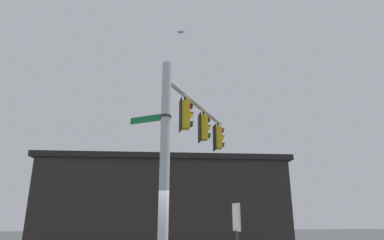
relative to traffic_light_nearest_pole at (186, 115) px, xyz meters
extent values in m
cylinder|color=#ADB2B7|center=(1.23, -0.85, -1.97)|extent=(0.32, 0.32, 6.74)
cylinder|color=#ADB2B7|center=(-1.07, 0.70, 0.79)|extent=(4.72, 3.27, 0.19)
cylinder|color=black|center=(0.00, -0.02, 0.61)|extent=(0.08, 0.08, 0.18)
cube|color=gold|center=(0.00, -0.02, -0.01)|extent=(0.36, 0.30, 1.05)
sphere|color=#590F0F|center=(0.00, 0.17, 0.34)|extent=(0.22, 0.22, 0.22)
cube|color=gold|center=(0.00, 0.19, 0.44)|extent=(0.24, 0.20, 0.03)
sphere|color=yellow|center=(0.00, 0.17, -0.01)|extent=(0.22, 0.22, 0.22)
cube|color=gold|center=(0.00, 0.19, 0.09)|extent=(0.24, 0.20, 0.03)
sphere|color=#0F4C19|center=(0.00, 0.17, -0.36)|extent=(0.22, 0.22, 0.22)
cube|color=gold|center=(0.00, 0.19, -0.26)|extent=(0.24, 0.20, 0.03)
cube|color=black|center=(0.00, -0.19, -0.01)|extent=(0.54, 0.03, 1.22)
cylinder|color=black|center=(-1.55, 1.03, 0.61)|extent=(0.08, 0.08, 0.18)
cube|color=gold|center=(-1.55, 1.03, -0.01)|extent=(0.36, 0.30, 1.05)
sphere|color=#590F0F|center=(-1.55, 1.22, 0.34)|extent=(0.22, 0.22, 0.22)
cube|color=gold|center=(-1.55, 1.24, 0.44)|extent=(0.24, 0.20, 0.03)
sphere|color=yellow|center=(-1.55, 1.22, -0.01)|extent=(0.22, 0.22, 0.22)
cube|color=gold|center=(-1.55, 1.24, 0.09)|extent=(0.24, 0.20, 0.03)
sphere|color=#0F4C19|center=(-1.55, 1.22, -0.36)|extent=(0.22, 0.22, 0.22)
cube|color=gold|center=(-1.55, 1.24, -0.26)|extent=(0.24, 0.20, 0.03)
cube|color=black|center=(-1.55, 0.86, -0.01)|extent=(0.54, 0.03, 1.22)
cylinder|color=black|center=(-3.11, 2.08, 0.61)|extent=(0.08, 0.08, 0.18)
cube|color=gold|center=(-3.11, 2.08, -0.01)|extent=(0.36, 0.30, 1.05)
sphere|color=#590F0F|center=(-3.11, 2.26, 0.34)|extent=(0.22, 0.22, 0.22)
cube|color=gold|center=(-3.11, 2.28, 0.44)|extent=(0.24, 0.20, 0.03)
sphere|color=yellow|center=(-3.11, 2.26, -0.01)|extent=(0.22, 0.22, 0.22)
cube|color=gold|center=(-3.11, 2.28, 0.09)|extent=(0.24, 0.20, 0.03)
sphere|color=#0F4C19|center=(-3.11, 2.26, -0.36)|extent=(0.22, 0.22, 0.22)
cube|color=gold|center=(-3.11, 2.28, -0.26)|extent=(0.24, 0.20, 0.03)
cube|color=black|center=(-3.11, 1.91, -0.01)|extent=(0.54, 0.03, 1.22)
cube|color=#147238|center=(0.81, -1.48, -0.50)|extent=(0.67, 0.97, 0.22)
cube|color=white|center=(0.81, -1.49, -0.50)|extent=(0.65, 0.96, 0.04)
cylinder|color=#262626|center=(1.23, -0.85, -0.50)|extent=(0.36, 0.36, 0.08)
ellipsoid|color=gray|center=(0.36, -0.26, 3.23)|extent=(0.22, 0.15, 0.07)
cube|color=gray|center=(0.37, -0.28, 3.24)|extent=(0.17, 0.28, 0.08)
cube|color=gray|center=(0.35, -0.24, 3.24)|extent=(0.16, 0.28, 0.11)
cube|color=#282321|center=(-8.93, 0.21, -2.97)|extent=(7.95, 13.98, 4.74)
cube|color=black|center=(-12.50, 0.58, -2.73)|extent=(2.25, 12.07, 0.30)
cube|color=black|center=(-8.93, 0.21, -0.45)|extent=(8.27, 14.54, 0.30)
cylinder|color=#4C3823|center=(-13.45, 0.89, -3.93)|extent=(0.42, 0.42, 2.82)
sphere|color=#28602D|center=(-13.45, 0.89, -1.31)|extent=(3.45, 3.45, 3.45)
cube|color=silver|center=(1.93, 1.16, -3.59)|extent=(0.60, 0.04, 0.76)
camera|label=1|loc=(10.98, -1.84, -3.62)|focal=29.82mm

